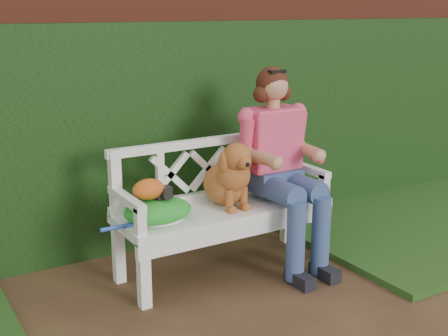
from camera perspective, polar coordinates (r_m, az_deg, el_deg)
brick_wall at (r=4.69m, az=-9.68°, el=6.24°), size 10.00×0.30×2.20m
ivy_hedge at (r=4.53m, az=-8.52°, el=2.77°), size 10.00×0.18×1.70m
grass_right at (r=5.55m, az=18.84°, el=-4.43°), size 2.60×2.00×0.05m
garden_bench at (r=4.21m, az=0.00°, el=-6.72°), size 1.60×0.66×0.48m
seated_woman at (r=4.27m, az=4.94°, el=-0.05°), size 0.76×0.90×1.39m
dog at (r=4.06m, az=0.37°, el=-0.45°), size 0.36×0.46×0.47m
tennis_racket at (r=3.85m, az=-6.39°, el=-4.90°), size 0.63×0.42×0.03m
green_bag at (r=3.84m, az=-6.32°, el=-3.99°), size 0.45×0.35×0.15m
camera_item at (r=3.82m, az=-5.84°, el=-2.32°), size 0.11×0.08×0.07m
baseball_glove at (r=3.79m, az=-7.20°, el=-2.02°), size 0.23×0.18×0.13m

